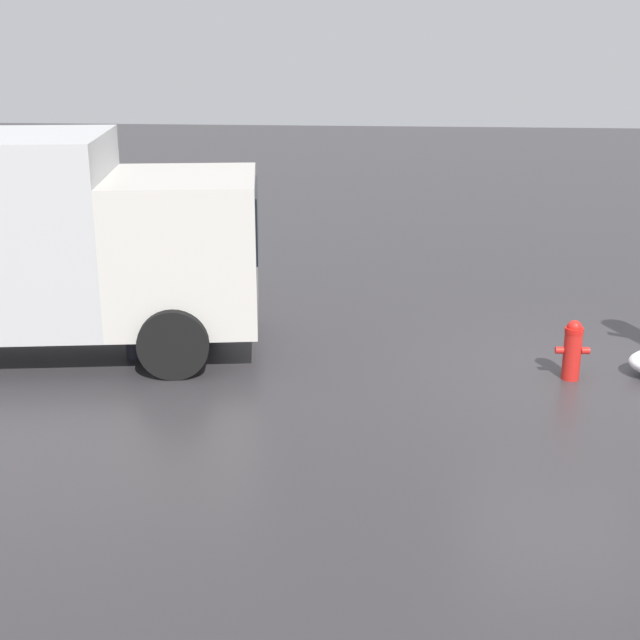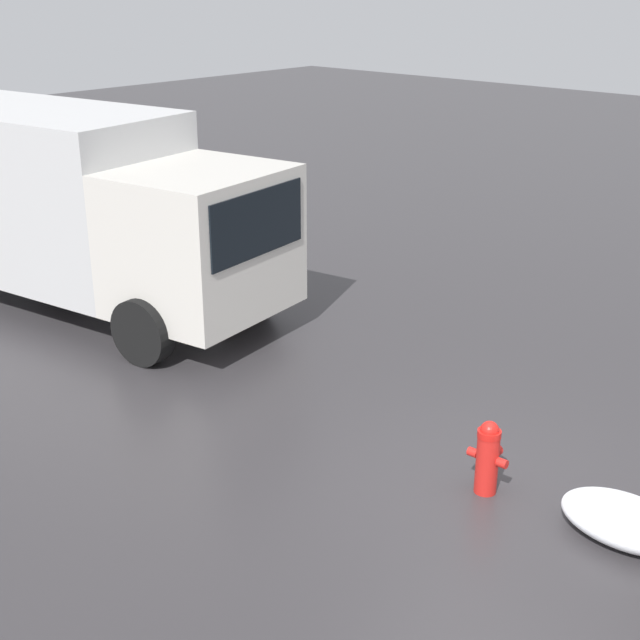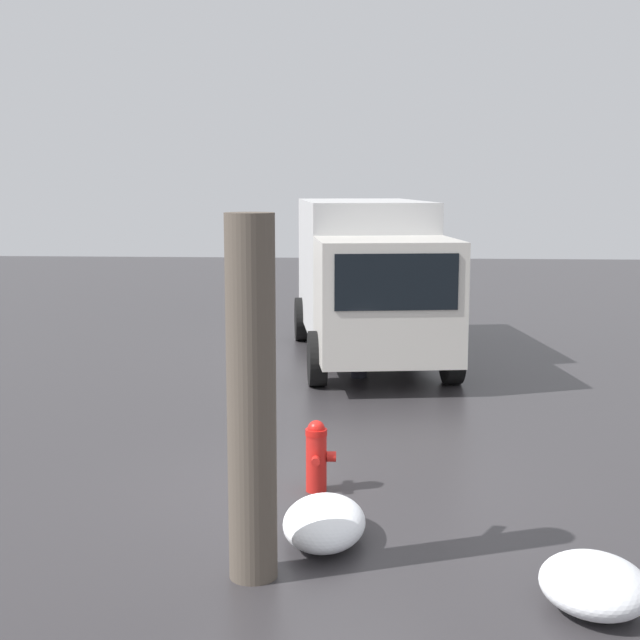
{
  "view_description": "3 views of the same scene",
  "coord_description": "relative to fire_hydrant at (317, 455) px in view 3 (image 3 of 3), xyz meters",
  "views": [
    {
      "loc": [
        2.29,
        10.67,
        4.23
      ],
      "look_at": [
        3.14,
        0.38,
        0.82
      ],
      "focal_mm": 50.0,
      "sensor_mm": 36.0,
      "label": 1
    },
    {
      "loc": [
        -3.88,
        6.72,
        4.8
      ],
      "look_at": [
        2.97,
        -0.85,
        0.79
      ],
      "focal_mm": 50.0,
      "sensor_mm": 36.0,
      "label": 2
    },
    {
      "loc": [
        -9.12,
        -0.66,
        3.26
      ],
      "look_at": [
        3.42,
        0.19,
        1.32
      ],
      "focal_mm": 50.0,
      "sensor_mm": 36.0,
      "label": 3
    }
  ],
  "objects": [
    {
      "name": "ground_plane",
      "position": [
        -0.0,
        0.0,
        -0.4
      ],
      "size": [
        60.0,
        60.0,
        0.0
      ],
      "primitive_type": "plane",
      "color": "#333033"
    },
    {
      "name": "fire_hydrant",
      "position": [
        0.0,
        0.0,
        0.0
      ],
      "size": [
        0.43,
        0.33,
        0.78
      ],
      "rotation": [
        0.0,
        0.0,
        4.75
      ],
      "color": "red",
      "rests_on": "ground_plane"
    },
    {
      "name": "pedestrian",
      "position": [
        5.67,
        -0.31,
        0.59
      ],
      "size": [
        0.39,
        0.39,
        1.81
      ],
      "rotation": [
        0.0,
        0.0,
        3.96
      ],
      "color": "#23232D",
      "rests_on": "ground_plane"
    },
    {
      "name": "delivery_truck",
      "position": [
        7.44,
        -0.41,
        1.19
      ],
      "size": [
        6.7,
        3.22,
        2.93
      ],
      "rotation": [
        0.0,
        0.0,
        1.72
      ],
      "color": "beige",
      "rests_on": "ground_plane"
    },
    {
      "name": "snow_pile_by_hydrant",
      "position": [
        -1.35,
        -0.17,
        -0.21
      ],
      "size": [
        1.21,
        0.76,
        0.37
      ],
      "color": "white",
      "rests_on": "ground_plane"
    },
    {
      "name": "snow_pile_curbside",
      "position": [
        -2.51,
        -2.33,
        -0.2
      ],
      "size": [
        0.99,
        0.84,
        0.39
      ],
      "color": "white",
      "rests_on": "ground_plane"
    },
    {
      "name": "tree_trunk",
      "position": [
        -2.12,
        0.38,
        1.13
      ],
      "size": [
        0.61,
        0.4,
        3.03
      ],
      "color": "brown",
      "rests_on": "ground_plane"
    }
  ]
}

